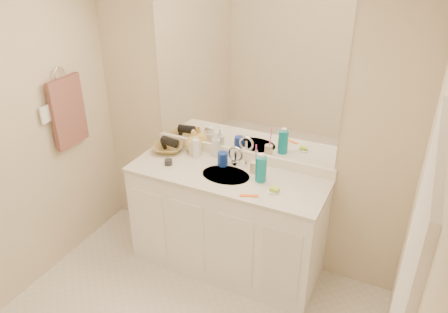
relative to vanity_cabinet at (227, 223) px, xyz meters
name	(u,v)px	position (x,y,z in m)	size (l,w,h in m)	color
wall_back	(242,121)	(0.00, 0.28, 0.77)	(2.60, 0.02, 2.40)	beige
wall_right	(403,287)	(1.30, -1.02, 0.77)	(0.02, 2.60, 2.40)	beige
vanity_cabinet	(227,223)	(0.00, 0.00, 0.00)	(1.50, 0.55, 0.85)	white
countertop	(227,175)	(0.00, 0.00, 0.44)	(1.52, 0.57, 0.03)	silver
backsplash	(241,154)	(0.00, 0.26, 0.50)	(1.52, 0.03, 0.08)	white
sink_basin	(226,176)	(0.00, -0.02, 0.44)	(0.37, 0.37, 0.02)	beige
faucet	(236,158)	(0.00, 0.16, 0.51)	(0.02, 0.02, 0.11)	silver
mirror	(243,76)	(0.00, 0.27, 1.14)	(1.48, 0.01, 1.20)	white
blue_mug	(223,159)	(-0.09, 0.11, 0.51)	(0.08, 0.08, 0.11)	navy
tan_cup	(254,167)	(0.18, 0.11, 0.50)	(0.07, 0.07, 0.09)	beige
toothbrush	(256,155)	(0.19, 0.11, 0.60)	(0.01, 0.01, 0.18)	#FF43BA
mouthwash_bottle	(261,169)	(0.26, 0.02, 0.55)	(0.08, 0.08, 0.19)	#0C8896
soap_dish	(274,192)	(0.41, -0.09, 0.46)	(0.09, 0.07, 0.01)	white
green_soap	(274,189)	(0.41, -0.09, 0.48)	(0.06, 0.05, 0.02)	#A7CD32
orange_comb	(249,196)	(0.27, -0.21, 0.46)	(0.13, 0.03, 0.01)	orange
dark_jar	(168,162)	(-0.47, -0.07, 0.48)	(0.06, 0.06, 0.04)	#232428
extra_white_bottle	(196,149)	(-0.34, 0.13, 0.53)	(0.05, 0.05, 0.16)	white
soap_bottle_white	(216,144)	(-0.20, 0.23, 0.56)	(0.08, 0.08, 0.20)	silver
soap_bottle_cream	(195,146)	(-0.36, 0.16, 0.54)	(0.07, 0.08, 0.17)	beige
soap_bottle_yellow	(194,141)	(-0.41, 0.22, 0.55)	(0.15, 0.15, 0.19)	#EABF5B
wicker_basket	(168,148)	(-0.60, 0.12, 0.48)	(0.24, 0.24, 0.06)	olive
hair_dryer	(170,142)	(-0.58, 0.12, 0.54)	(0.07, 0.07, 0.14)	black
towel_ring	(59,74)	(-1.27, -0.25, 1.12)	(0.11, 0.11, 0.01)	silver
hand_towel	(68,112)	(-1.25, -0.25, 0.82)	(0.04, 0.32, 0.55)	brown
switch_plate	(45,114)	(-1.27, -0.45, 0.88)	(0.01, 0.09, 0.13)	white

